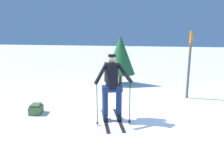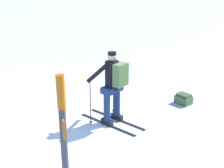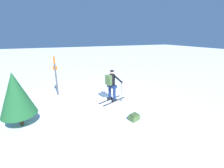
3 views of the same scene
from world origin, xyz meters
name	(u,v)px [view 3 (image 3 of 3)]	position (x,y,z in m)	size (l,w,h in m)	color
ground_plane	(99,97)	(0.00, 0.00, 0.00)	(80.00, 80.00, 0.00)	white
skier	(112,84)	(-0.79, -0.48, 0.97)	(1.09, 1.68, 1.69)	black
dropped_backpack	(134,117)	(-2.95, -0.61, 0.13)	(0.41, 0.47, 0.27)	#4C6B38
trail_marker	(56,73)	(1.19, 2.16, 1.34)	(0.10, 0.24, 2.28)	#4C4C51
pine_tree	(16,94)	(-1.55, 3.69, 1.31)	(1.29, 1.29, 2.15)	#4C331E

